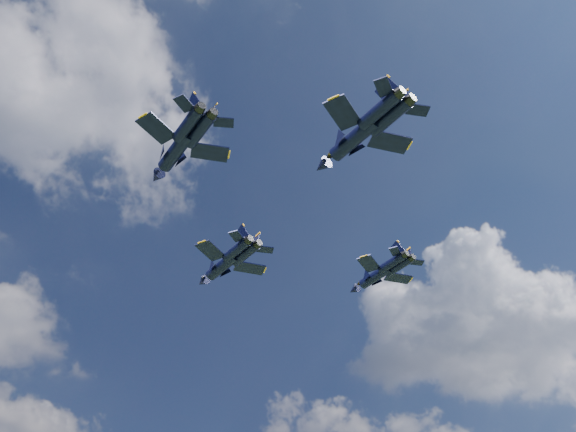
# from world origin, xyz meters

# --- Properties ---
(jet_lead) EXTENTS (12.93, 16.80, 3.99)m
(jet_lead) POSITION_xyz_m (-6.13, 25.03, 63.08)
(jet_lead) COLOR black
(jet_left) EXTENTS (13.03, 16.55, 3.99)m
(jet_left) POSITION_xyz_m (-22.90, 5.15, 63.12)
(jet_left) COLOR black
(jet_right) EXTENTS (11.04, 14.31, 3.40)m
(jet_right) POSITION_xyz_m (14.58, 12.08, 60.86)
(jet_right) COLOR black
(jet_slot) EXTENTS (13.88, 17.97, 4.28)m
(jet_slot) POSITION_xyz_m (-4.27, -8.42, 63.39)
(jet_slot) COLOR black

